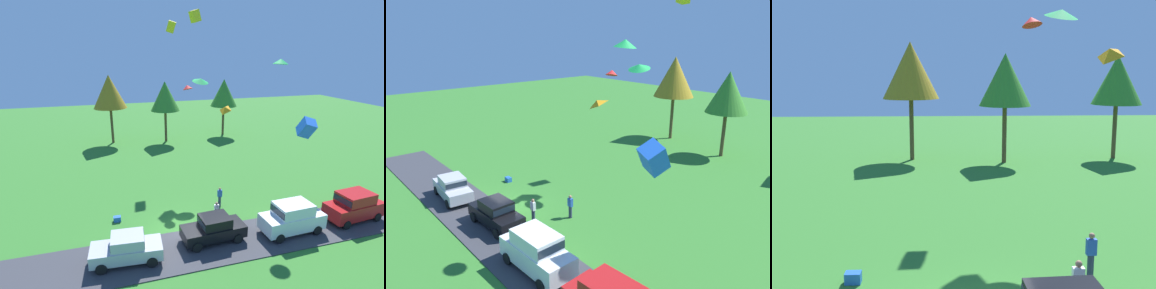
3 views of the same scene
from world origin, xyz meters
The scene contains 9 objects.
person_on_lawn centered at (2.83, 0.46, 0.88)m, with size 0.36×0.24×1.71m.
person_beside_suv centered at (4.00, 2.77, 0.88)m, with size 0.36×0.24×1.71m.
tree_far_right centered at (-3.98, 24.80, 7.39)m, with size 4.61×4.61×9.73m.
tree_lone_near centered at (3.58, 23.33, 6.66)m, with size 4.15×4.15×8.77m.
tree_far_left centered at (13.14, 24.67, 6.62)m, with size 4.13×4.13×8.72m.
cooler_box centered at (-4.56, 2.73, 0.20)m, with size 0.56×0.40×0.40m, color blue.
kite_diamond_mid_center centered at (4.86, 4.32, 8.11)m, with size 0.76×0.97×0.34m, color orange.
kite_delta_high_right centered at (2.60, 7.89, 9.61)m, with size 0.90×0.90×0.38m, color red.
kite_delta_over_trees centered at (4.23, 9.04, 10.09)m, with size 1.60×1.60×0.35m, color green.
Camera 3 is at (-1.30, -12.37, 7.52)m, focal length 42.00 mm.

